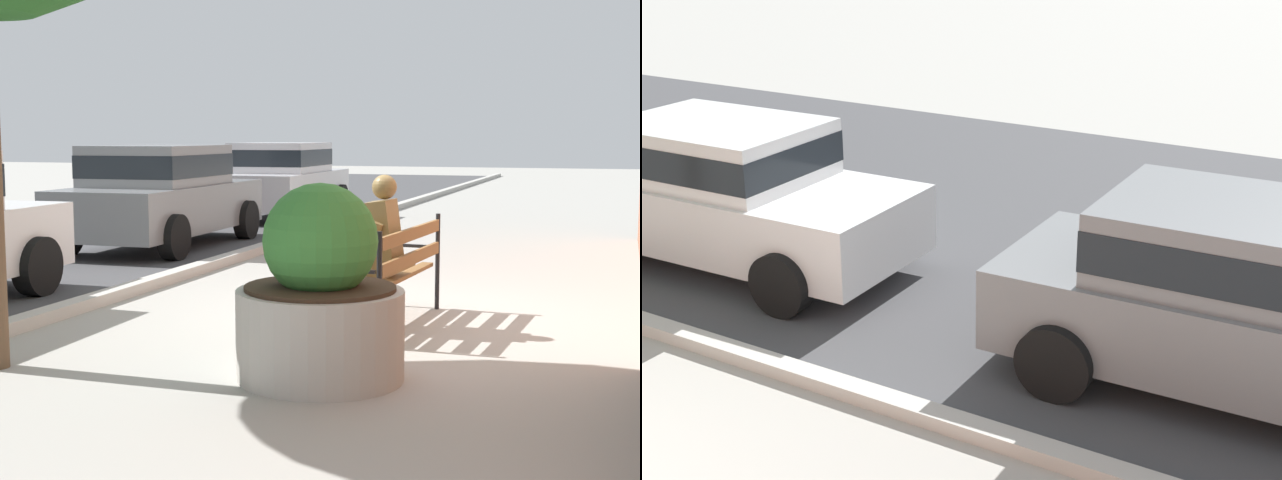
% 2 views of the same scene
% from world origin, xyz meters
% --- Properties ---
extents(ground_plane, '(80.00, 80.00, 0.00)m').
position_xyz_m(ground_plane, '(0.00, 0.00, 0.00)').
color(ground_plane, '#9E9B93').
extents(curb_stone, '(60.00, 0.20, 0.12)m').
position_xyz_m(curb_stone, '(0.00, 2.90, 0.06)').
color(curb_stone, '#B2AFA8').
rests_on(curb_stone, ground).
extents(park_bench, '(1.83, 0.65, 0.95)m').
position_xyz_m(park_bench, '(-0.18, -0.17, 0.54)').
color(park_bench, brown).
rests_on(park_bench, ground).
extents(bronze_statue_seated, '(0.66, 0.76, 1.37)m').
position_xyz_m(bronze_statue_seated, '(-0.30, 0.04, 0.67)').
color(bronze_statue_seated, brown).
rests_on(bronze_statue_seated, ground).
extents(concrete_planter, '(1.19, 1.19, 1.39)m').
position_xyz_m(concrete_planter, '(-2.07, -0.11, 0.57)').
color(concrete_planter, '#A8A399').
rests_on(concrete_planter, ground).
extents(parked_car_grey, '(4.15, 2.02, 1.56)m').
position_xyz_m(parked_car_grey, '(4.20, 4.61, 0.84)').
color(parked_car_grey, slate).
rests_on(parked_car_grey, ground).
extents(parked_car_silver, '(4.15, 2.02, 1.56)m').
position_xyz_m(parked_car_silver, '(9.34, 4.61, 0.84)').
color(parked_car_silver, '#B7B7BC').
rests_on(parked_car_silver, ground).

